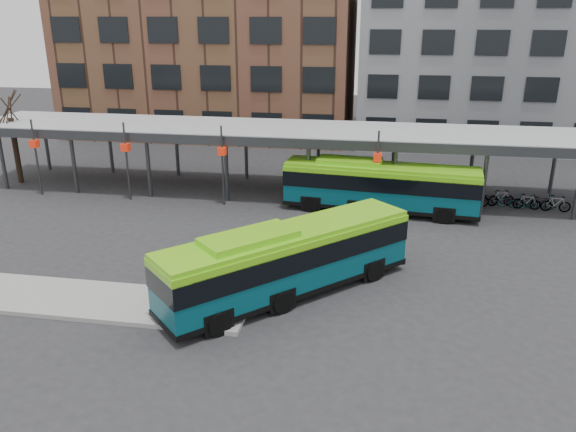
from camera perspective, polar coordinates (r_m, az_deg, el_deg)
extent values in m
plane|color=#28282B|center=(24.67, -5.92, -6.34)|extent=(120.00, 120.00, 0.00)
cube|color=gray|center=(24.22, -20.64, -7.90)|extent=(14.00, 3.00, 0.18)
cube|color=#999B9E|center=(35.51, -0.57, 8.72)|extent=(40.00, 6.00, 0.35)
cube|color=#383A3D|center=(32.65, -1.51, 7.46)|extent=(40.00, 0.15, 0.55)
cylinder|color=#383A3D|center=(40.93, -27.00, 5.04)|extent=(0.24, 0.24, 3.80)
cylinder|color=#383A3D|center=(44.93, -23.34, 6.73)|extent=(0.24, 0.24, 3.80)
cylinder|color=#383A3D|center=(38.19, -20.92, 4.98)|extent=(0.24, 0.24, 3.80)
cylinder|color=#383A3D|center=(42.44, -17.60, 6.74)|extent=(0.24, 0.24, 3.80)
cylinder|color=#383A3D|center=(35.94, -13.98, 4.83)|extent=(0.24, 0.24, 3.80)
cylinder|color=#383A3D|center=(40.43, -11.22, 6.68)|extent=(0.24, 0.24, 3.80)
cylinder|color=#383A3D|center=(34.27, -6.26, 4.59)|extent=(0.24, 0.24, 3.80)
cylinder|color=#383A3D|center=(38.96, -4.28, 6.51)|extent=(0.24, 0.24, 3.80)
cylinder|color=#383A3D|center=(33.28, 2.08, 4.24)|extent=(0.24, 0.24, 3.80)
cylinder|color=#383A3D|center=(38.09, 3.09, 6.23)|extent=(0.24, 0.24, 3.80)
cylinder|color=#383A3D|center=(33.03, 10.72, 3.78)|extent=(0.24, 0.24, 3.80)
cylinder|color=#383A3D|center=(37.87, 10.67, 5.83)|extent=(0.24, 0.24, 3.80)
cylinder|color=#383A3D|center=(33.53, 19.30, 3.23)|extent=(0.24, 0.24, 3.80)
cylinder|color=#383A3D|center=(38.30, 18.18, 5.34)|extent=(0.24, 0.24, 3.80)
cylinder|color=#383A3D|center=(39.37, 25.40, 4.78)|extent=(0.24, 0.24, 3.80)
cylinder|color=#383A3D|center=(38.48, -24.18, 5.41)|extent=(0.12, 0.12, 4.80)
cube|color=red|center=(38.29, -24.37, 6.71)|extent=(0.45, 0.45, 0.45)
cylinder|color=#383A3D|center=(35.53, -16.04, 5.31)|extent=(0.12, 0.12, 4.80)
cube|color=red|center=(35.32, -16.18, 6.72)|extent=(0.45, 0.45, 0.45)
cylinder|color=#383A3D|center=(33.40, -6.66, 5.06)|extent=(0.12, 0.12, 4.80)
cube|color=red|center=(33.19, -6.72, 6.56)|extent=(0.45, 0.45, 0.45)
cylinder|color=#383A3D|center=(32.12, 9.01, 4.35)|extent=(0.12, 0.12, 4.80)
cube|color=red|center=(31.89, 9.09, 5.91)|extent=(0.45, 0.45, 0.45)
cylinder|color=black|center=(42.04, -25.89, 5.98)|extent=(0.36, 0.36, 4.40)
cylinder|color=black|center=(41.53, -26.32, 9.45)|extent=(0.08, 1.63, 1.59)
cylinder|color=black|center=(41.67, -26.36, 9.48)|extent=(1.63, 0.13, 1.59)
cylinder|color=black|center=(41.64, -26.55, 9.44)|extent=(0.15, 1.63, 1.59)
cylinder|color=black|center=(41.51, -26.51, 9.42)|extent=(1.63, 0.10, 1.59)
cube|color=brown|center=(55.69, -7.70, 19.83)|extent=(26.00, 14.00, 22.00)
cube|color=slate|center=(54.19, 21.13, 17.69)|extent=(24.00, 14.00, 20.00)
cube|color=#074855|center=(22.64, 0.09, -4.60)|extent=(9.42, 9.45, 2.30)
cube|color=black|center=(22.45, 0.09, -3.53)|extent=(9.49, 9.52, 0.87)
cube|color=#6FCC14|center=(22.15, 0.09, -1.68)|extent=(9.35, 9.39, 0.18)
cube|color=#6FCC14|center=(21.14, -3.97, -2.27)|extent=(3.77, 3.78, 0.32)
cube|color=black|center=(23.09, 0.09, -6.95)|extent=(9.49, 9.53, 0.22)
cylinder|color=black|center=(24.45, 8.71, -5.52)|extent=(0.84, 0.85, 0.92)
cylinder|color=black|center=(25.95, 5.28, -3.83)|extent=(0.84, 0.85, 0.92)
cylinder|color=black|center=(21.70, -0.56, -8.74)|extent=(0.84, 0.85, 0.92)
cylinder|color=black|center=(23.37, -3.74, -6.58)|extent=(0.84, 0.85, 0.92)
cylinder|color=black|center=(20.45, -7.03, -10.82)|extent=(0.84, 0.85, 0.92)
cylinder|color=black|center=(22.22, -9.85, -8.33)|extent=(0.84, 0.85, 0.92)
cube|color=#074855|center=(32.69, 9.35, 2.89)|extent=(11.12, 3.30, 2.28)
cube|color=black|center=(32.57, 9.40, 3.66)|extent=(11.17, 3.36, 0.87)
cube|color=#6FCC14|center=(32.36, 9.47, 4.98)|extent=(11.11, 3.21, 0.18)
cube|color=#6FCC14|center=(32.53, 6.28, 5.54)|extent=(3.79, 1.98, 0.32)
cube|color=black|center=(33.00, 9.25, 1.18)|extent=(11.18, 3.36, 0.22)
cylinder|color=black|center=(31.82, 15.57, 0.03)|extent=(0.93, 0.36, 0.91)
cylinder|color=black|center=(33.94, 15.59, 1.26)|extent=(0.93, 0.36, 0.91)
cylinder|color=black|center=(32.06, 7.09, 0.78)|extent=(0.93, 0.36, 0.91)
cylinder|color=black|center=(34.16, 7.64, 1.96)|extent=(0.93, 0.36, 0.91)
cylinder|color=black|center=(32.52, 2.32, 1.19)|extent=(0.93, 0.36, 0.91)
cylinder|color=black|center=(34.59, 3.14, 2.33)|extent=(0.93, 0.36, 0.91)
imported|color=slate|center=(35.57, 17.18, 2.00)|extent=(1.86, 0.69, 0.97)
imported|color=slate|center=(35.03, 18.58, 1.59)|extent=(1.70, 0.98, 0.98)
imported|color=slate|center=(35.75, 19.71, 1.72)|extent=(1.75, 1.10, 0.87)
imported|color=slate|center=(35.83, 20.81, 1.73)|extent=(1.73, 0.97, 1.00)
imported|color=slate|center=(35.78, 21.78, 1.45)|extent=(1.70, 0.96, 0.84)
imported|color=slate|center=(35.78, 23.10, 1.35)|extent=(1.58, 0.53, 0.94)
imported|color=slate|center=(35.87, 22.81, 1.36)|extent=(1.63, 0.59, 0.85)
imported|color=slate|center=(36.02, 25.56, 1.15)|extent=(1.68, 0.56, 1.00)
imported|color=slate|center=(36.32, 24.23, 1.43)|extent=(1.83, 0.87, 0.92)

